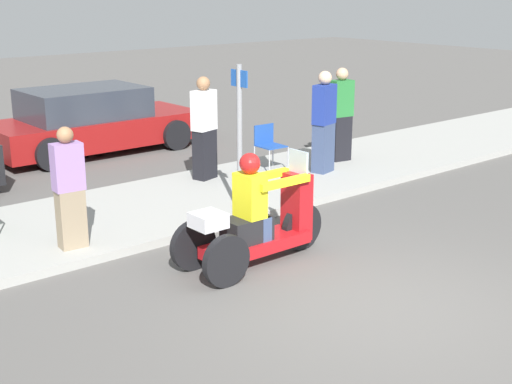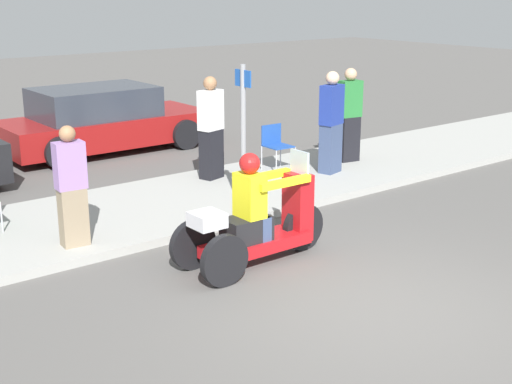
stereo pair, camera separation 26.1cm
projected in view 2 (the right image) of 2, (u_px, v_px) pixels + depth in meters
ground_plane at (384, 311)px, 7.74m from camera, size 60.00×60.00×0.00m
sidewalk_strip at (164, 206)px, 11.20m from camera, size 28.00×2.80×0.12m
motorcycle_trike at (256, 224)px, 8.92m from camera, size 2.15×0.77×1.45m
spectator_with_child at (349, 117)px, 13.59m from camera, size 0.46×0.33×1.79m
spectator_near_curb at (71, 189)px, 9.14m from camera, size 0.40×0.26×1.59m
spectator_end_of_line at (331, 124)px, 12.74m from camera, size 0.49×0.36×1.83m
spectator_far_back at (211, 130)px, 12.35m from camera, size 0.48×0.36×1.79m
folding_chair_curbside at (275, 142)px, 13.06m from camera, size 0.48×0.48×0.82m
parked_car_lot_far at (102, 121)px, 15.00m from camera, size 4.35×2.05×1.37m
street_sign at (243, 133)px, 10.39m from camera, size 0.08×0.36×2.20m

